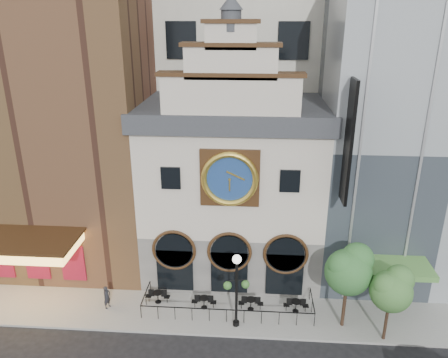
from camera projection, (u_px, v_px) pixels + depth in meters
name	position (u px, v px, depth m)	size (l,w,h in m)	color
ground	(225.00, 337.00, 25.64)	(120.00, 120.00, 0.00)	black
sidewalk	(228.00, 309.00, 27.94)	(44.00, 5.00, 0.15)	gray
clock_building	(233.00, 183.00, 30.53)	(12.60, 8.78, 18.65)	#605E5B
theater_building	(54.00, 91.00, 31.26)	(14.00, 15.60, 25.00)	#553123
retail_building	(421.00, 131.00, 30.45)	(14.00, 14.40, 20.00)	gray
cafe_railing	(228.00, 303.00, 27.75)	(10.60, 2.60, 0.90)	black
bistro_0	(158.00, 296.00, 28.35)	(1.58, 0.68, 0.90)	black
bistro_1	(204.00, 302.00, 27.82)	(1.58, 0.68, 0.90)	black
bistro_2	(251.00, 303.00, 27.68)	(1.58, 0.68, 0.90)	black
bistro_3	(296.00, 305.00, 27.48)	(1.58, 0.68, 0.90)	black
pedestrian	(107.00, 297.00, 27.74)	(0.57, 0.37, 1.55)	black
lamppost	(237.00, 283.00, 25.36)	(1.54, 0.69, 4.86)	black
tree_left	(349.00, 268.00, 25.06)	(2.80, 2.70, 5.40)	#382619
tree_right	(392.00, 288.00, 24.14)	(2.44, 2.35, 4.70)	#382619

